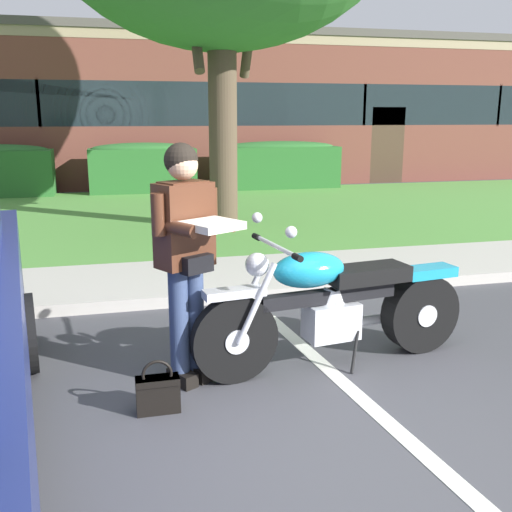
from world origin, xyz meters
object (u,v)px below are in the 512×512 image
rider_person (187,246)px  brick_building (188,109)px  handbag (158,391)px  hedge_center_right (279,164)px  hedge_center_left (143,167)px  motorcycle (344,304)px

rider_person → brick_building: size_ratio=0.07×
rider_person → handbag: rider_person is taller
rider_person → brick_building: bearing=82.2°
hedge_center_right → hedge_center_left: bearing=180.0°
motorcycle → brick_building: 16.15m
motorcycle → brick_building: brick_building is taller
hedge_center_left → brick_building: 5.93m
rider_person → hedge_center_right: 11.29m
handbag → brick_building: 16.78m
motorcycle → hedge_center_right: 10.91m
handbag → hedge_center_right: 11.76m
rider_person → hedge_center_left: 10.66m
hedge_center_left → brick_building: bearing=71.0°
hedge_center_left → brick_building: brick_building is taller
rider_person → brick_building: 16.27m
motorcycle → rider_person: size_ratio=1.31×
rider_person → hedge_center_left: size_ratio=0.67×
hedge_center_right → brick_building: 5.83m
hedge_center_left → rider_person: bearing=-91.7°
brick_building → handbag: bearing=-98.5°
motorcycle → hedge_center_left: (-0.88, 10.60, 0.17)m
brick_building → hedge_center_left: bearing=-109.0°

